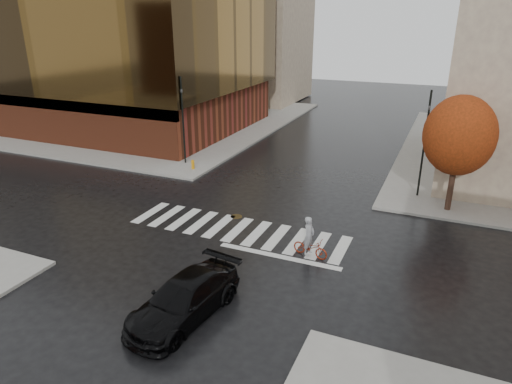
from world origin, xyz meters
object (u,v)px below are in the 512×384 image
(traffic_light_ne, at_px, (425,139))
(sedan, at_px, (184,299))
(fire_hydrant, at_px, (193,164))
(cyclist, at_px, (310,243))
(traffic_light_nw, at_px, (183,116))

(traffic_light_ne, bearing_deg, sedan, 65.29)
(fire_hydrant, bearing_deg, sedan, -60.17)
(cyclist, relative_size, traffic_light_nw, 0.31)
(sedan, xyz_separation_m, traffic_light_nw, (-9.82, 15.93, 2.92))
(sedan, relative_size, traffic_light_ne, 0.81)
(cyclist, xyz_separation_m, traffic_light_nw, (-12.73, 9.69, 3.00))
(cyclist, distance_m, traffic_light_nw, 16.27)
(sedan, height_order, fire_hydrant, sedan)
(traffic_light_nw, relative_size, fire_hydrant, 9.26)
(cyclist, bearing_deg, traffic_light_ne, -10.87)
(sedan, xyz_separation_m, traffic_light_ne, (6.83, 15.93, 2.97))
(sedan, height_order, traffic_light_ne, traffic_light_ne)
(traffic_light_nw, bearing_deg, fire_hydrant, 68.61)
(traffic_light_nw, relative_size, traffic_light_ne, 0.99)
(cyclist, height_order, traffic_light_ne, traffic_light_ne)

